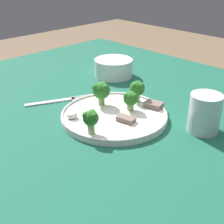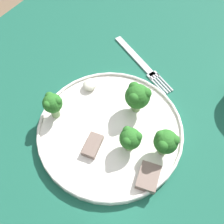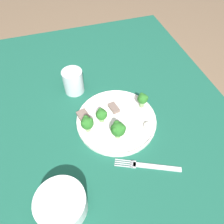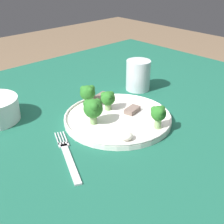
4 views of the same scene
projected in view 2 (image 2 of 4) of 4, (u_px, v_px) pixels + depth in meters
ground_plane at (127, 220)px, 1.13m from camera, size 8.00×8.00×0.00m
table at (141, 162)px, 0.58m from camera, size 1.36×1.03×0.75m
dinner_plate at (110, 130)px, 0.51m from camera, size 0.28×0.28×0.02m
fork at (141, 63)px, 0.61m from camera, size 0.10×0.19×0.00m
broccoli_floret_near_rim_left at (138, 96)px, 0.50m from camera, size 0.05×0.05×0.07m
broccoli_floret_center_left at (53, 104)px, 0.49m from camera, size 0.04×0.04×0.06m
broccoli_floret_back_left at (166, 142)px, 0.45m from camera, size 0.04×0.04×0.06m
broccoli_floret_front_left at (130, 139)px, 0.46m from camera, size 0.04×0.04×0.05m
meat_slice_front_slice at (148, 177)px, 0.45m from camera, size 0.05×0.05×0.01m
meat_slice_middle_slice at (93, 145)px, 0.48m from camera, size 0.05×0.04×0.01m
sauce_dollop at (90, 85)px, 0.55m from camera, size 0.03×0.03×0.02m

